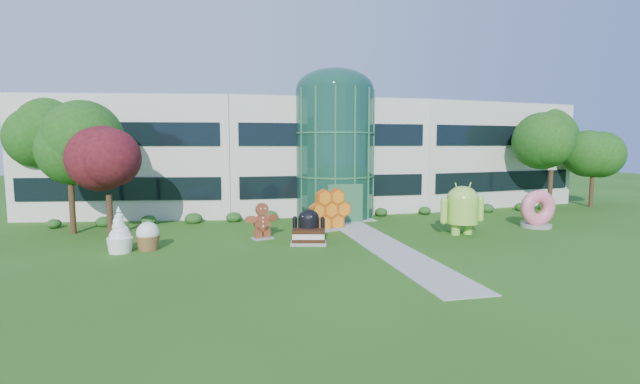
{
  "coord_description": "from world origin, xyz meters",
  "views": [
    {
      "loc": [
        -9.27,
        -22.88,
        5.72
      ],
      "look_at": [
        -2.55,
        6.0,
        2.6
      ],
      "focal_mm": 26.0,
      "sensor_mm": 36.0,
      "label": 1
    }
  ],
  "objects": [
    {
      "name": "gingerbread",
      "position": [
        -6.45,
        4.6,
        1.1
      ],
      "size": [
        2.55,
        1.62,
        2.2
      ],
      "primitive_type": null,
      "rotation": [
        0.0,
        0.0,
        0.32
      ],
      "color": "brown",
      "rests_on": "ground"
    },
    {
      "name": "ice_cream_sandwich",
      "position": [
        -4.07,
        2.35,
        0.45
      ],
      "size": [
        2.19,
        1.43,
        0.9
      ],
      "primitive_type": null,
      "rotation": [
        0.0,
        0.0,
        -0.22
      ],
      "color": "black",
      "rests_on": "ground"
    },
    {
      "name": "atrium",
      "position": [
        0.0,
        12.0,
        4.9
      ],
      "size": [
        6.0,
        6.0,
        9.8
      ],
      "primitive_type": "cylinder",
      "color": "#194738",
      "rests_on": "ground"
    },
    {
      "name": "donut",
      "position": [
        12.22,
        4.21,
        1.31
      ],
      "size": [
        2.56,
        1.32,
        2.61
      ],
      "primitive_type": null,
      "rotation": [
        0.0,
        0.0,
        -0.05
      ],
      "color": "#D45069",
      "rests_on": "ground"
    },
    {
      "name": "android_black",
      "position": [
        -3.9,
        3.09,
        1.13
      ],
      "size": [
        2.33,
        1.97,
        2.25
      ],
      "primitive_type": null,
      "rotation": [
        0.0,
        0.0,
        -0.38
      ],
      "color": "black",
      "rests_on": "ground"
    },
    {
      "name": "ground",
      "position": [
        0.0,
        0.0,
        0.0
      ],
      "size": [
        140.0,
        140.0,
        0.0
      ],
      "primitive_type": "plane",
      "color": "#215114",
      "rests_on": "ground"
    },
    {
      "name": "froyo",
      "position": [
        -14.1,
        2.78,
        1.21
      ],
      "size": [
        1.49,
        1.49,
        2.42
      ],
      "primitive_type": null,
      "rotation": [
        0.0,
        0.0,
        0.06
      ],
      "color": "white",
      "rests_on": "ground"
    },
    {
      "name": "cupcake",
      "position": [
        -12.74,
        3.06,
        0.77
      ],
      "size": [
        1.65,
        1.65,
        1.54
      ],
      "primitive_type": null,
      "rotation": [
        0.0,
        0.0,
        -0.35
      ],
      "color": "white",
      "rests_on": "ground"
    },
    {
      "name": "android_green",
      "position": [
        5.95,
        3.11,
        1.8
      ],
      "size": [
        3.32,
        2.33,
        3.61
      ],
      "primitive_type": null,
      "rotation": [
        0.0,
        0.0,
        0.07
      ],
      "color": "#97D444",
      "rests_on": "ground"
    },
    {
      "name": "honeycomb",
      "position": [
        -1.79,
        6.36,
        1.24
      ],
      "size": [
        3.35,
        1.95,
        2.49
      ],
      "primitive_type": null,
      "rotation": [
        0.0,
        0.0,
        0.27
      ],
      "color": "orange",
      "rests_on": "ground"
    },
    {
      "name": "trees_backdrop",
      "position": [
        0.0,
        13.0,
        4.2
      ],
      "size": [
        52.0,
        8.0,
        8.4
      ],
      "primitive_type": null,
      "color": "#184812",
      "rests_on": "ground"
    },
    {
      "name": "tree_red",
      "position": [
        -15.5,
        7.5,
        3.0
      ],
      "size": [
        4.0,
        4.0,
        6.0
      ],
      "primitive_type": null,
      "color": "#3F0C14",
      "rests_on": "ground"
    },
    {
      "name": "walkway",
      "position": [
        0.0,
        2.0,
        0.02
      ],
      "size": [
        2.4,
        20.0,
        0.04
      ],
      "primitive_type": "cube",
      "color": "#9E9E93",
      "rests_on": "ground"
    },
    {
      "name": "building",
      "position": [
        0.0,
        18.0,
        4.65
      ],
      "size": [
        46.0,
        15.0,
        9.3
      ],
      "primitive_type": null,
      "color": "beige",
      "rests_on": "ground"
    }
  ]
}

